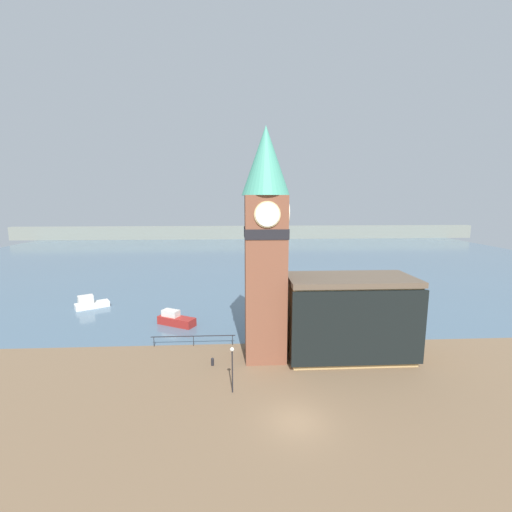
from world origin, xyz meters
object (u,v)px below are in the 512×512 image
Objects in this scene: pier_building at (350,317)px; mooring_bollard_near at (212,361)px; clock_tower at (265,240)px; boat_far at (90,303)px; lamp_post at (232,361)px; boat_near at (176,319)px.

mooring_bollard_near is at bearing -174.96° from pier_building.
clock_tower reaches higher than boat_far.
pier_building is at bearing 5.04° from mooring_bollard_near.
lamp_post is at bearing -67.42° from mooring_bollard_near.
mooring_bollard_near is (-13.02, -1.15, -3.57)m from pier_building.
clock_tower is 12.19m from mooring_bollard_near.
clock_tower is at bearing -66.96° from boat_far.
mooring_bollard_near is 5.44m from lamp_post.
lamp_post is (-11.12, -5.73, -1.33)m from pier_building.
boat_near is (-10.21, 9.15, -10.76)m from clock_tower.
clock_tower is 11.14m from lamp_post.
boat_near is 11.91m from mooring_bollard_near.
clock_tower is at bearing 177.17° from pier_building.
pier_building is at bearing 0.57° from boat_near.
boat_far is 1.23× the size of lamp_post.
boat_far is 6.24× the size of mooring_bollard_near.
boat_far reaches higher than mooring_bollard_near.
lamp_post is (-3.06, -6.12, -8.78)m from clock_tower.
clock_tower reaches higher than boat_near.
lamp_post is (1.90, -4.58, 2.24)m from mooring_bollard_near.
clock_tower is at bearing 63.47° from lamp_post.
boat_far is at bearing 151.91° from pier_building.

